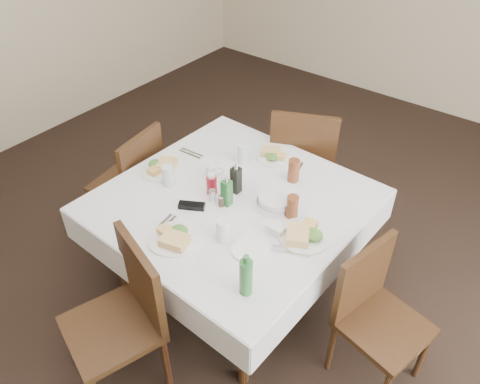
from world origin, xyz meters
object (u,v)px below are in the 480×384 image
at_px(chair_north, 303,158).
at_px(oil_cruet_dark, 236,179).
at_px(ketchup_bottle, 212,184).
at_px(bread_basket, 275,202).
at_px(water_w, 168,176).
at_px(oil_cruet_green, 227,192).
at_px(coffee_mug, 213,172).
at_px(water_n, 243,153).
at_px(chair_east, 374,308).
at_px(water_e, 295,203).
at_px(water_s, 223,230).
at_px(chair_west, 134,178).
at_px(green_bottle, 246,277).
at_px(dining_table, 233,208).
at_px(chair_south, 126,311).

bearing_deg(chair_north, oil_cruet_dark, -90.19).
bearing_deg(ketchup_bottle, bread_basket, 18.49).
relative_size(water_w, oil_cruet_green, 0.64).
bearing_deg(bread_basket, coffee_mug, -179.59).
bearing_deg(water_n, bread_basket, -29.90).
distance_m(water_w, coffee_mug, 0.29).
distance_m(bread_basket, coffee_mug, 0.48).
relative_size(chair_east, ketchup_bottle, 6.35).
xyz_separation_m(water_w, oil_cruet_dark, (0.38, 0.21, 0.03)).
height_order(chair_east, water_n, water_n).
height_order(water_n, water_e, water_n).
relative_size(oil_cruet_green, ketchup_bottle, 1.57).
relative_size(chair_north, water_s, 7.36).
bearing_deg(chair_west, green_bottle, -19.49).
distance_m(chair_north, water_e, 0.88).
bearing_deg(oil_cruet_dark, water_n, 119.85).
bearing_deg(chair_east, dining_table, 178.79).
relative_size(oil_cruet_dark, coffee_mug, 1.69).
xyz_separation_m(oil_cruet_green, ketchup_bottle, (-0.14, 0.03, -0.03)).
height_order(chair_west, oil_cruet_dark, oil_cruet_dark).
distance_m(chair_north, coffee_mug, 0.85).
bearing_deg(chair_south, green_bottle, 33.43).
xyz_separation_m(chair_north, water_s, (0.20, -1.19, 0.26)).
height_order(dining_table, oil_cruet_dark, oil_cruet_dark).
height_order(oil_cruet_dark, ketchup_bottle, oil_cruet_dark).
height_order(chair_east, bread_basket, chair_east).
distance_m(chair_west, water_w, 0.59).
xyz_separation_m(chair_east, green_bottle, (-0.49, -0.50, 0.37)).
relative_size(bread_basket, coffee_mug, 1.68).
distance_m(water_n, ketchup_bottle, 0.38).
distance_m(chair_north, bread_basket, 0.86).
bearing_deg(chair_west, coffee_mug, 10.58).
height_order(chair_east, water_w, water_w).
height_order(dining_table, coffee_mug, coffee_mug).
bearing_deg(water_e, dining_table, -158.97).
bearing_deg(water_n, water_e, -21.01).
relative_size(dining_table, water_w, 10.97).
height_order(water_s, ketchup_bottle, ketchup_bottle).
relative_size(chair_north, chair_east, 1.13).
height_order(water_e, water_w, water_w).
xyz_separation_m(chair_south, ketchup_bottle, (-0.11, 0.84, 0.28)).
distance_m(dining_table, bread_basket, 0.28).
height_order(dining_table, chair_south, chair_south).
height_order(chair_north, green_bottle, green_bottle).
relative_size(water_n, bread_basket, 0.64).
bearing_deg(oil_cruet_dark, chair_west, -173.55).
bearing_deg(dining_table, water_s, -59.78).
height_order(chair_east, oil_cruet_dark, oil_cruet_dark).
bearing_deg(chair_east, coffee_mug, 174.54).
relative_size(chair_north, coffee_mug, 7.57).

